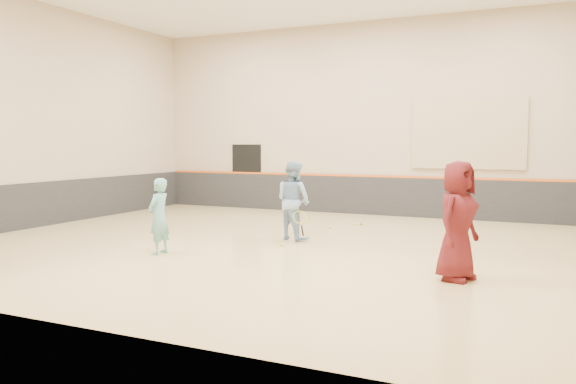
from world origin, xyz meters
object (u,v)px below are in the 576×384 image
at_px(instructor, 293,200).
at_px(girl, 159,216).
at_px(young_man, 457,221).
at_px(spare_racket, 360,222).

bearing_deg(instructor, girl, 78.63).
distance_m(instructor, young_man, 4.72).
bearing_deg(spare_racket, young_man, -58.51).
bearing_deg(instructor, spare_racket, -82.07).
height_order(young_man, spare_racket, young_man).
bearing_deg(spare_racket, girl, -113.86).
relative_size(young_man, spare_racket, 2.79).
relative_size(girl, spare_racket, 2.20).
bearing_deg(instructor, young_man, 170.35).
xyz_separation_m(instructor, spare_racket, (0.72, 2.93, -0.85)).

